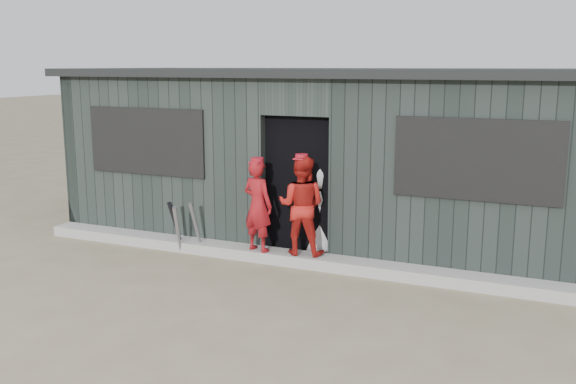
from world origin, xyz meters
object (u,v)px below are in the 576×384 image
at_px(player_red_left, 258,206).
at_px(dugout, 331,155).
at_px(bat_left, 178,230).
at_px(player_red_right, 301,205).
at_px(player_grey_back, 323,211).
at_px(bat_right, 176,226).
at_px(bat_mid, 196,227).

height_order(player_red_left, dugout, dugout).
bearing_deg(bat_left, player_red_right, 8.71).
bearing_deg(player_red_right, player_grey_back, -115.81).
height_order(bat_left, bat_right, bat_right).
bearing_deg(player_red_right, bat_mid, -3.10).
distance_m(bat_left, dugout, 2.69).
bearing_deg(player_grey_back, player_red_left, 35.78).
distance_m(bat_left, bat_right, 0.19).
bearing_deg(bat_right, player_grey_back, 15.55).
bearing_deg(bat_mid, player_grey_back, 17.69).
distance_m(bat_left, player_red_right, 1.88).
relative_size(bat_left, bat_mid, 0.93).
bearing_deg(dugout, player_grey_back, -75.01).
relative_size(bat_mid, player_red_left, 0.61).
height_order(bat_left, player_grey_back, player_grey_back).
xyz_separation_m(bat_left, player_red_right, (1.80, 0.28, 0.46)).
xyz_separation_m(bat_left, player_grey_back, (1.95, 0.72, 0.31)).
xyz_separation_m(bat_mid, player_grey_back, (1.74, 0.55, 0.28)).
distance_m(player_red_left, dugout, 1.87).
bearing_deg(player_grey_back, bat_right, 15.56).
xyz_separation_m(bat_left, player_red_left, (1.19, 0.18, 0.43)).
bearing_deg(player_grey_back, bat_left, 20.25).
xyz_separation_m(bat_mid, dugout, (1.41, 1.77, 0.90)).
xyz_separation_m(player_red_right, player_grey_back, (0.15, 0.44, -0.16)).
xyz_separation_m(bat_mid, player_red_right, (1.59, 0.11, 0.44)).
bearing_deg(player_red_left, bat_left, 23.29).
xyz_separation_m(bat_right, player_grey_back, (2.07, 0.58, 0.29)).
bearing_deg(player_red_right, dugout, -91.10).
bearing_deg(bat_mid, player_red_left, 0.68).
bearing_deg(bat_right, player_red_right, 3.96).
relative_size(bat_right, player_red_right, 0.57).
relative_size(bat_left, dugout, 0.09).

